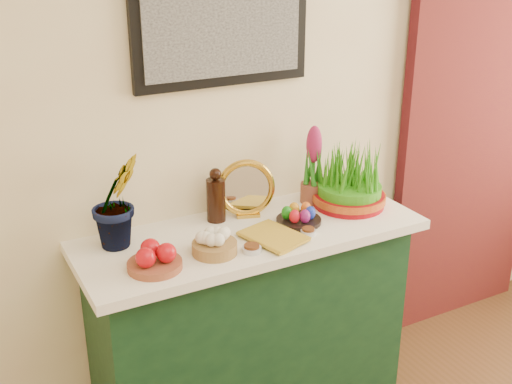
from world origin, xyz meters
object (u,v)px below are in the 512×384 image
at_px(sideboard, 251,327).
at_px(wheatgrass_sabzeh, 350,181).
at_px(mirror, 246,189).
at_px(hyacinth_green, 116,186).
at_px(book, 257,243).

height_order(sideboard, wheatgrass_sabzeh, wheatgrass_sabzeh).
relative_size(mirror, wheatgrass_sabzeh, 0.79).
bearing_deg(hyacinth_green, book, -46.30).
xyz_separation_m(mirror, wheatgrass_sabzeh, (0.44, -0.12, -0.00)).
height_order(book, wheatgrass_sabzeh, wheatgrass_sabzeh).
xyz_separation_m(sideboard, wheatgrass_sabzeh, (0.49, 0.01, 0.58)).
relative_size(hyacinth_green, book, 2.04).
bearing_deg(mirror, book, -109.70).
relative_size(hyacinth_green, wheatgrass_sabzeh, 1.51).
xyz_separation_m(sideboard, mirror, (0.05, 0.13, 0.58)).
bearing_deg(wheatgrass_sabzeh, book, -163.33).
bearing_deg(mirror, sideboard, -111.25).
height_order(hyacinth_green, book, hyacinth_green).
height_order(mirror, book, mirror).
distance_m(hyacinth_green, wheatgrass_sabzeh, 1.00).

